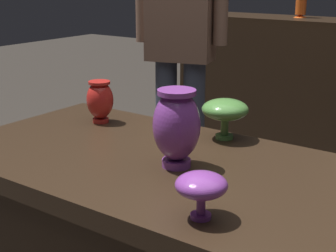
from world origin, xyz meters
TOP-DOWN VIEW (x-y plane):
  - vase_centerpiece at (0.06, -0.01)m, footprint 0.12×0.12m
  - vase_tall_behind at (-0.37, 0.17)m, footprint 0.09×0.09m
  - vase_left_accent at (0.05, 0.26)m, footprint 0.14×0.14m
  - vase_right_accent at (0.27, -0.22)m, footprint 0.11×0.11m
  - visitor_near_left at (-0.68, 1.09)m, footprint 0.45×0.26m

SIDE VIEW (x-z plane):
  - vase_right_accent at x=0.27m, z-range 0.82..0.92m
  - vase_tall_behind at x=-0.37m, z-range 0.81..0.94m
  - vase_left_accent at x=0.05m, z-range 0.83..0.95m
  - vase_centerpiece at x=0.06m, z-range 0.81..1.01m
  - visitor_near_left at x=-0.68m, z-range 0.16..1.88m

